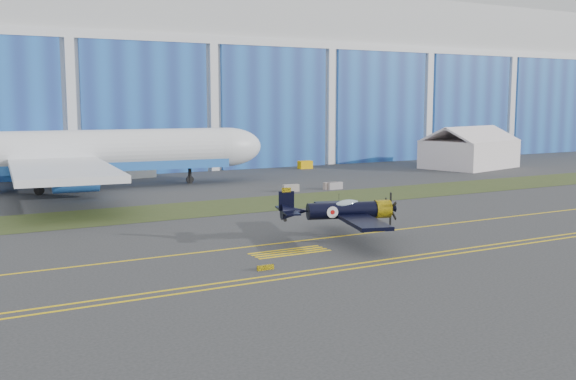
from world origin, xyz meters
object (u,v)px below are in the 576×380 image
warbird (342,210)px  tent (470,147)px  tug (305,165)px  jetliner (57,105)px  shipping_container (134,169)px

warbird → tent: 64.81m
tent → tug: bearing=139.6°
warbird → jetliner: bearing=123.9°
jetliner → tug: (40.47, 8.08, -9.94)m
tent → shipping_container: bearing=152.3°
warbird → tent: bearing=53.5°
jetliner → warbird: bearing=-66.9°
shipping_container → tug: bearing=-9.0°
tent → shipping_container: 54.89m
warbird → tug: bearing=78.7°
warbird → shipping_container: size_ratio=2.61×
tent → tug: (-24.86, 11.89, -2.83)m
warbird → jetliner: (-13.92, 43.25, 8.14)m
shipping_container → tug: (28.59, -0.37, -0.64)m
warbird → jetliner: size_ratio=0.24×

